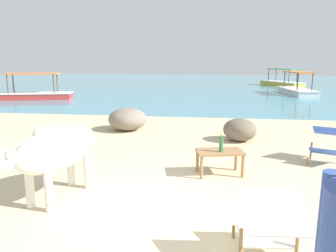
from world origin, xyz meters
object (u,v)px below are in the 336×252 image
at_px(deck_chair_far, 327,142).
at_px(cow, 56,150).
at_px(boat_white, 297,89).
at_px(low_bench_table, 220,155).
at_px(deck_chair_near, 269,222).
at_px(boat_yellow, 282,82).
at_px(bottle, 221,145).
at_px(boat_red, 34,94).

bearing_deg(deck_chair_far, cow, -38.81).
distance_m(cow, boat_white, 16.72).
xyz_separation_m(low_bench_table, deck_chair_near, (0.40, -2.30, 0.04)).
xyz_separation_m(deck_chair_far, boat_yellow, (3.18, 19.56, -0.13)).
xyz_separation_m(low_bench_table, deck_chair_far, (1.99, 0.93, 0.04)).
relative_size(cow, low_bench_table, 2.27).
bearing_deg(boat_white, boat_yellow, -10.54).
bearing_deg(bottle, deck_chair_near, -80.16).
relative_size(deck_chair_far, boat_yellow, 0.25).
xyz_separation_m(bottle, boat_red, (-9.00, 9.84, -0.28)).
distance_m(boat_white, boat_red, 14.28).
xyz_separation_m(cow, boat_white, (6.89, 15.23, -0.45)).
bearing_deg(low_bench_table, boat_yellow, 62.59).
height_order(boat_yellow, boat_red, same).
bearing_deg(boat_white, deck_chair_far, 162.17).
relative_size(deck_chair_far, boat_red, 0.24).
xyz_separation_m(cow, low_bench_table, (2.22, 1.26, -0.36)).
relative_size(cow, boat_white, 0.51).
xyz_separation_m(low_bench_table, boat_yellow, (5.17, 20.49, -0.09)).
height_order(low_bench_table, boat_yellow, boat_yellow).
xyz_separation_m(bottle, deck_chair_near, (0.39, -2.24, -0.15)).
distance_m(deck_chair_near, deck_chair_far, 3.60).
bearing_deg(low_bench_table, deck_chair_near, -93.32).
bearing_deg(boat_yellow, cow, 129.17).
bearing_deg(cow, deck_chair_far, 131.13).
bearing_deg(boat_yellow, deck_chair_far, 138.68).
xyz_separation_m(low_bench_table, boat_white, (4.67, 13.97, -0.09)).
bearing_deg(deck_chair_near, boat_red, 32.62).
bearing_deg(deck_chair_far, low_bench_table, -41.23).
distance_m(deck_chair_near, boat_white, 16.82).
distance_m(deck_chair_far, boat_white, 13.31).
height_order(cow, boat_yellow, boat_yellow).
relative_size(low_bench_table, boat_white, 0.22).
relative_size(cow, bottle, 6.45).
distance_m(cow, low_bench_table, 2.58).
bearing_deg(boat_red, boat_white, 2.75).
distance_m(low_bench_table, boat_red, 13.28).
height_order(boat_white, boat_red, same).
bearing_deg(deck_chair_far, boat_red, -105.33).
distance_m(low_bench_table, boat_yellow, 21.13).
xyz_separation_m(cow, deck_chair_far, (4.20, 2.20, -0.32)).
height_order(boat_white, boat_yellow, same).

